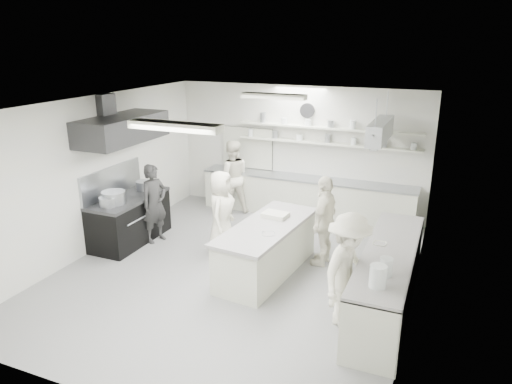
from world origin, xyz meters
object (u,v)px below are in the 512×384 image
at_px(prep_island, 267,250).
at_px(cook_stove, 154,203).
at_px(back_counter, 306,197).
at_px(cook_back, 232,177).
at_px(right_counter, 387,281).
at_px(stove, 130,220).

distance_m(prep_island, cook_stove, 2.69).
bearing_deg(back_counter, cook_back, -167.14).
distance_m(back_counter, right_counter, 4.13).
relative_size(back_counter, cook_stove, 3.07).
xyz_separation_m(stove, right_counter, (5.25, -0.60, 0.02)).
xyz_separation_m(stove, cook_stove, (0.48, 0.22, 0.37)).
bearing_deg(cook_stove, prep_island, -82.82).
bearing_deg(cook_back, right_counter, 113.68).
bearing_deg(prep_island, right_counter, -4.51).
relative_size(stove, right_counter, 0.55).
relative_size(right_counter, cook_back, 1.88).
bearing_deg(stove, cook_back, 63.92).
height_order(stove, right_counter, right_counter).
bearing_deg(back_counter, prep_island, -86.08).
height_order(stove, prep_island, stove).
relative_size(stove, cook_stove, 1.10).
distance_m(right_counter, cook_back, 5.08).
relative_size(prep_island, cook_stove, 1.44).
bearing_deg(stove, cook_stove, 24.20).
bearing_deg(right_counter, cook_stove, 170.29).
xyz_separation_m(cook_stove, cook_back, (0.70, 2.19, 0.06)).
bearing_deg(back_counter, right_counter, -55.35).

